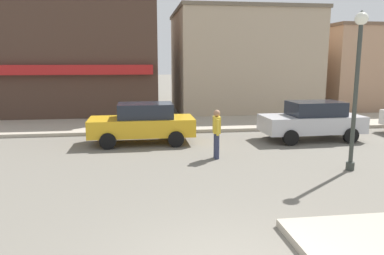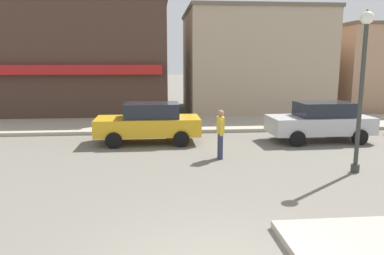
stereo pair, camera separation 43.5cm
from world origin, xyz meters
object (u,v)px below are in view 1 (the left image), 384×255
at_px(parked_car_nearest, 143,123).
at_px(pedestrian_crossing_near, 217,132).
at_px(lamp_post, 358,68).
at_px(parked_car_second, 312,120).

relative_size(parked_car_nearest, pedestrian_crossing_near, 2.49).
relative_size(lamp_post, pedestrian_crossing_near, 2.82).
xyz_separation_m(lamp_post, parked_car_nearest, (-5.99, 4.50, -2.15)).
relative_size(lamp_post, parked_car_second, 1.12).
height_order(parked_car_nearest, pedestrian_crossing_near, pedestrian_crossing_near).
xyz_separation_m(parked_car_second, pedestrian_crossing_near, (-4.41, -2.32, 0.06)).
height_order(lamp_post, parked_car_second, lamp_post).
bearing_deg(parked_car_nearest, lamp_post, -36.87).
bearing_deg(parked_car_second, pedestrian_crossing_near, -152.23).
bearing_deg(lamp_post, pedestrian_crossing_near, 152.87).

